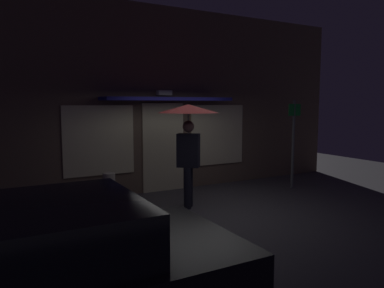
# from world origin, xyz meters

# --- Properties ---
(ground_plane) EXTENTS (18.00, 18.00, 0.00)m
(ground_plane) POSITION_xyz_m (0.00, 0.00, 0.00)
(ground_plane) COLOR #423F44
(building_facade) EXTENTS (10.92, 1.00, 4.54)m
(building_facade) POSITION_xyz_m (-0.00, 2.34, 2.25)
(building_facade) COLOR brown
(building_facade) RESTS_ON ground
(person_with_umbrella) EXTENTS (1.27, 1.27, 2.17)m
(person_with_umbrella) POSITION_xyz_m (-0.17, 0.55, 1.75)
(person_with_umbrella) COLOR black
(person_with_umbrella) RESTS_ON ground
(street_sign_post) EXTENTS (0.40, 0.07, 2.28)m
(street_sign_post) POSITION_xyz_m (3.03, 0.81, 1.30)
(street_sign_post) COLOR #595B60
(street_sign_post) RESTS_ON ground
(sidewalk_bollard) EXTENTS (0.27, 0.27, 0.69)m
(sidewalk_bollard) POSITION_xyz_m (-1.57, 1.59, 0.35)
(sidewalk_bollard) COLOR #B2A899
(sidewalk_bollard) RESTS_ON ground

